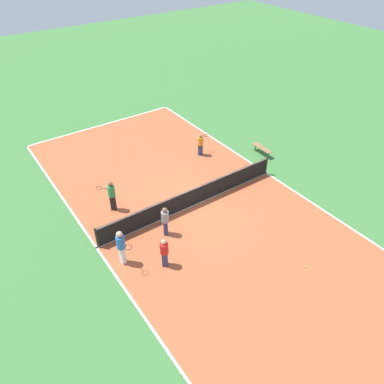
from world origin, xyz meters
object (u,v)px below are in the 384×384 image
tennis_ball_left_sideline (198,170)px  tennis_ball_far_baseline (305,266)px  player_coach_red (164,251)px  player_baseline_gray (165,220)px  tennis_net (192,197)px  player_center_orange (201,143)px  player_far_green (111,194)px  player_near_blue (121,245)px  bench (262,149)px

tennis_ball_left_sideline → tennis_ball_far_baseline: same height
player_coach_red → tennis_ball_far_baseline: (-4.83, 3.53, -0.79)m
player_baseline_gray → player_coach_red: (1.05, 1.63, -0.05)m
tennis_net → player_center_orange: player_center_orange is taller
player_baseline_gray → player_center_orange: player_baseline_gray is taller
tennis_ball_left_sideline → player_far_green: bearing=3.8°
player_near_blue → player_far_green: size_ratio=1.04×
player_far_green → tennis_ball_far_baseline: (-4.99, 8.22, -0.95)m
player_baseline_gray → tennis_ball_far_baseline: bearing=64.3°
player_center_orange → player_baseline_gray: bearing=-159.2°
bench → player_far_green: bearing=-91.8°
player_far_green → tennis_ball_far_baseline: size_ratio=25.04×
player_baseline_gray → tennis_ball_left_sideline: bearing=156.4°
player_near_blue → tennis_ball_far_baseline: bearing=46.5°
player_baseline_gray → player_near_blue: player_near_blue is taller
player_baseline_gray → player_center_orange: bearing=159.4°
bench → tennis_ball_left_sideline: bench is taller
player_coach_red → player_far_green: 4.70m
player_center_orange → player_far_green: bearing=174.3°
player_near_blue → player_coach_red: (-1.39, 1.15, -0.20)m
player_near_blue → player_baseline_gray: bearing=94.6°
player_coach_red → player_baseline_gray: bearing=-96.4°
player_near_blue → player_coach_red: size_ratio=1.20×
tennis_net → player_coach_red: player_coach_red is taller
player_center_orange → player_coach_red: bearing=-155.9°
player_coach_red → tennis_ball_far_baseline: bearing=170.2°
bench → player_far_green: size_ratio=0.87×
player_far_green → player_near_blue: bearing=109.5°
player_far_green → player_baseline_gray: bearing=150.3°
player_baseline_gray → player_near_blue: 2.50m
player_baseline_gray → player_coach_red: 1.94m
tennis_ball_left_sideline → player_baseline_gray: bearing=38.2°
tennis_ball_far_baseline → tennis_ball_left_sideline: bearing=-93.9°
player_coach_red → tennis_ball_far_baseline: 6.03m
player_center_orange → tennis_ball_left_sideline: player_center_orange is taller
player_coach_red → player_far_green: (0.17, -4.69, 0.15)m
tennis_net → player_far_green: size_ratio=6.13×
tennis_ball_left_sideline → player_near_blue: bearing=29.9°
player_far_green → tennis_net: bearing=-172.4°
tennis_net → player_coach_red: (3.26, 2.64, 0.26)m
player_baseline_gray → tennis_ball_far_baseline: 6.45m
player_center_orange → player_far_green: (6.75, 1.79, 0.17)m
tennis_net → tennis_ball_left_sideline: bearing=-131.7°
bench → tennis_ball_left_sideline: (4.38, -0.68, -0.33)m
tennis_ball_left_sideline → tennis_net: bearing=48.3°
bench → player_near_blue: size_ratio=0.83×
tennis_net → player_baseline_gray: 2.45m
player_coach_red → player_far_green: bearing=-61.5°
player_far_green → tennis_ball_left_sideline: bearing=-137.7°
player_coach_red → tennis_ball_left_sideline: size_ratio=21.68×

